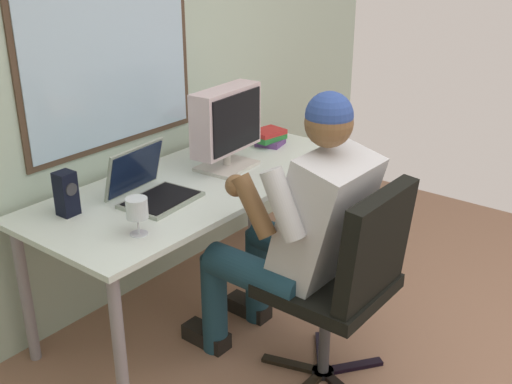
{
  "coord_description": "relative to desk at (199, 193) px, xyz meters",
  "views": [
    {
      "loc": [
        -2.01,
        -0.22,
        1.86
      ],
      "look_at": [
        0.0,
        1.35,
        0.78
      ],
      "focal_mm": 43.98,
      "sensor_mm": 36.0,
      "label": 1
    }
  ],
  "objects": [
    {
      "name": "crt_monitor",
      "position": [
        0.21,
        -0.0,
        0.31
      ],
      "size": [
        0.43,
        0.25,
        0.42
      ],
      "color": "beige",
      "rests_on": "desk"
    },
    {
      "name": "laptop",
      "position": [
        -0.31,
        0.02,
        0.13
      ],
      "size": [
        0.36,
        0.34,
        0.24
      ],
      "color": "gray",
      "rests_on": "desk"
    },
    {
      "name": "desk_speaker",
      "position": [
        -0.64,
        0.17,
        0.17
      ],
      "size": [
        0.08,
        0.08,
        0.19
      ],
      "color": "black",
      "rests_on": "desk"
    },
    {
      "name": "wall_rear",
      "position": [
        -0.07,
        0.44,
        0.76
      ],
      "size": [
        4.51,
        0.08,
        2.81
      ],
      "color": "#B1C6B3",
      "rests_on": "ground"
    },
    {
      "name": "office_chair",
      "position": [
        -0.09,
        -0.9,
        -0.09
      ],
      "size": [
        0.54,
        0.56,
        0.95
      ],
      "color": "black",
      "rests_on": "ground"
    },
    {
      "name": "person_seated",
      "position": [
        -0.09,
        -0.64,
        0.03
      ],
      "size": [
        0.53,
        0.83,
        1.29
      ],
      "color": "#1C3C4E",
      "rests_on": "ground"
    },
    {
      "name": "desk",
      "position": [
        0.0,
        0.0,
        0.0
      ],
      "size": [
        1.76,
        0.76,
        0.72
      ],
      "color": "gray",
      "rests_on": "ground"
    },
    {
      "name": "wine_glass",
      "position": [
        -0.58,
        -0.21,
        0.18
      ],
      "size": [
        0.09,
        0.09,
        0.16
      ],
      "color": "silver",
      "rests_on": "desk"
    },
    {
      "name": "book_stack",
      "position": [
        0.64,
        0.05,
        0.12
      ],
      "size": [
        0.2,
        0.17,
        0.09
      ],
      "color": "#613C81",
      "rests_on": "desk"
    }
  ]
}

